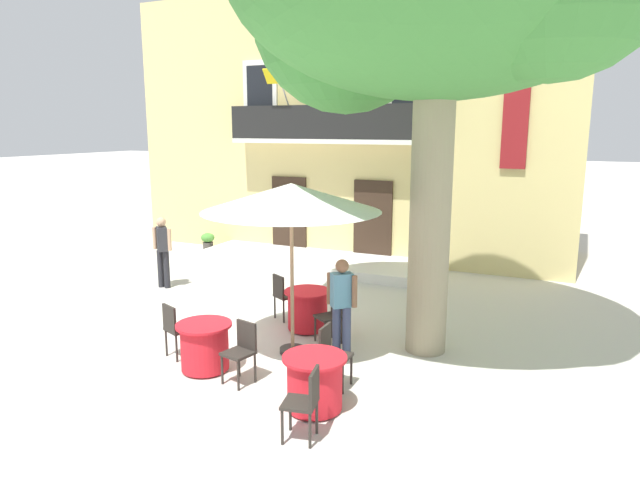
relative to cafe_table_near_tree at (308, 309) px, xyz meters
The scene contains 16 objects.
ground_plane 1.24m from the cafe_table_near_tree, 151.16° to the left, with size 120.00×120.00×0.00m, color beige.
building_facade 8.51m from the cafe_table_near_tree, 104.94° to the left, with size 13.00×5.09×7.50m.
entrance_step_platform 4.94m from the cafe_table_near_tree, 114.12° to the left, with size 6.69×2.12×0.25m, color silver.
cafe_table_near_tree is the anchor object (origin of this frame).
cafe_chair_near_tree_0 0.77m from the cafe_table_near_tree, 155.44° to the left, with size 0.55×0.55×0.91m.
cafe_chair_near_tree_1 0.77m from the cafe_table_near_tree, 28.82° to the right, with size 0.56×0.56×0.91m.
cafe_table_middle 2.38m from the cafe_table_near_tree, 105.93° to the right, with size 0.86×0.86×0.76m.
cafe_chair_middle_0 2.49m from the cafe_table_near_tree, 123.56° to the right, with size 0.52×0.52×0.91m.
cafe_chair_middle_1 2.39m from the cafe_table_near_tree, 87.73° to the right, with size 0.48×0.48×0.91m.
cafe_table_front 3.07m from the cafe_table_near_tree, 62.05° to the right, with size 0.86×0.86×0.76m.
cafe_chair_front_0 2.38m from the cafe_table_near_tree, 55.42° to the right, with size 0.41×0.41×0.91m.
cafe_chair_front_1 3.81m from the cafe_table_near_tree, 64.12° to the right, with size 0.47×0.47×0.91m.
cafe_umbrella 2.49m from the cafe_table_near_tree, 76.71° to the right, with size 2.90×2.90×2.85m.
ground_planter_left 7.44m from the cafe_table_near_tree, 140.12° to the left, with size 0.40×0.40×0.58m.
pedestrian_near_entrance 1.47m from the cafe_table_near_tree, 39.70° to the right, with size 0.53×0.39×1.64m.
pedestrian_mid_plaza 4.51m from the cafe_table_near_tree, 165.38° to the left, with size 0.53×0.40×1.68m.
Camera 1 is at (5.49, -9.61, 3.73)m, focal length 31.87 mm.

